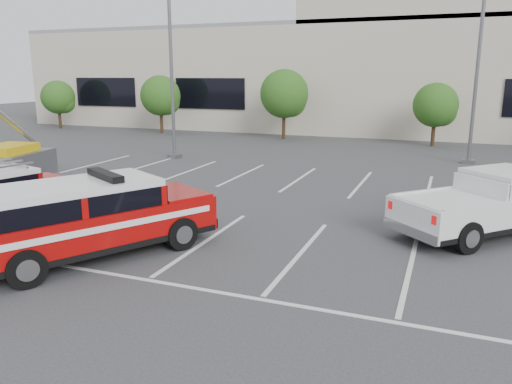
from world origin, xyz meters
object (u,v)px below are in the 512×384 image
Objects in this scene: tree_mid_left at (286,96)px; tree_mid_right at (437,107)px; convention_building at (381,71)px; utility_rig at (6,163)px; fire_chief_suv at (89,223)px; light_pole_left at (171,61)px; tree_far_left at (59,98)px; tree_left at (162,97)px; light_pole_mid at (478,60)px; white_pickup at (492,209)px.

tree_mid_left is 1.21× the size of tree_mid_right.
convention_building reaches higher than tree_mid_right.
convention_building reaches higher than utility_rig.
tree_mid_right is at bearing 102.74° from fire_chief_suv.
tree_mid_right is at bearing -0.00° from tree_mid_left.
light_pole_left is 9.67m from utility_rig.
light_pole_left is (16.91, -10.05, 2.68)m from tree_far_left.
tree_left is 0.91× the size of tree_mid_left.
light_pole_mid is 20.70m from fire_chief_suv.
light_pole_left is 1.80× the size of white_pickup.
tree_far_left and tree_mid_right have the same top height.
tree_far_left reaches higher than white_pickup.
utility_rig is (-7.14, -17.57, -2.38)m from tree_mid_left.
light_pole_left reaches higher than tree_far_left.
light_pole_mid reaches higher than tree_left.
fire_chief_suv is at bearing -83.54° from tree_mid_left.
fire_chief_suv is (2.73, -24.09, -2.18)m from tree_mid_left.
light_pole_left is 1.00× the size of light_pole_mid.
tree_mid_left is 13.53m from light_pole_mid.
convention_building reaches higher than light_pole_left.
light_pole_mid is (6.82, -15.86, 0.47)m from convention_building.
white_pickup is 19.39m from utility_rig.
light_pole_left and light_pole_mid have the same top height.
tree_mid_left is 1.14× the size of utility_rig.
light_pole_mid is at bearing 21.58° from utility_rig.
light_pole_left reaches higher than tree_mid_left.
tree_mid_left is 22.20m from white_pickup.
tree_mid_right is (20.00, -0.00, -0.27)m from tree_left.
convention_building is 27.03m from tree_far_left.
light_pole_left reaches higher than fire_chief_suv.
convention_building is 15.04× the size of tree_far_left.
convention_building is 5.86× the size of light_pole_mid.
convention_building is at bearing 116.57° from tree_mid_right.
fire_chief_suv is at bearing -116.96° from light_pole_mid.
tree_mid_right is at bearing -0.00° from tree_left.
tree_mid_right is at bearing 36.11° from utility_rig.
light_pole_left reaches higher than tree_left.
tree_mid_right is 16.72m from light_pole_left.
fire_chief_suv is 1.47× the size of utility_rig.
convention_building reaches higher than tree_mid_left.
light_pole_left is at bearing -164.74° from white_pickup.
utility_rig is at bearing -114.06° from convention_building.
tree_mid_left is at bearing 72.90° from light_pole_left.
utility_rig is at bearing -118.26° from light_pole_left.
tree_mid_right is 0.94× the size of utility_rig.
tree_far_left is 0.82× the size of tree_mid_left.
tree_mid_right is 0.64× the size of fire_chief_suv.
tree_far_left is 0.90× the size of tree_left.
tree_mid_left reaches higher than utility_rig.
light_pole_mid is (15.00, 4.00, 0.00)m from light_pole_left.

